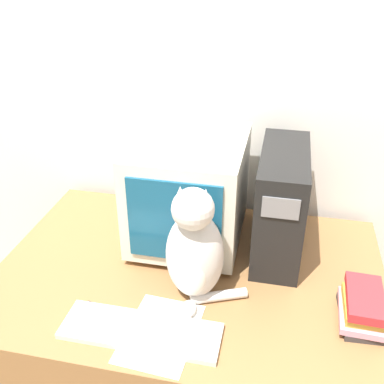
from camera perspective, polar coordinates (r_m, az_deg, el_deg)
wall_back at (r=1.90m, az=3.22°, el=13.71°), size 7.00×0.05×2.50m
desk at (r=1.91m, az=-0.35°, el=-18.09°), size 1.40×0.96×0.70m
crt_monitor at (r=1.72m, az=-0.33°, el=0.23°), size 0.41×0.49×0.42m
computer_tower at (r=1.70m, az=11.16°, el=-1.34°), size 0.17×0.46×0.41m
keyboard at (r=1.45m, az=-6.51°, el=-17.10°), size 0.49×0.15×0.02m
cat at (r=1.45m, az=0.33°, el=-7.42°), size 0.28×0.22×0.43m
book_stack at (r=1.55m, az=20.79°, el=-13.59°), size 0.14×0.22×0.10m
pen at (r=1.54m, az=-10.89°, el=-14.33°), size 0.14×0.04×0.01m
paper_sheet at (r=1.45m, az=-4.02°, el=-17.42°), size 0.23×0.31×0.00m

